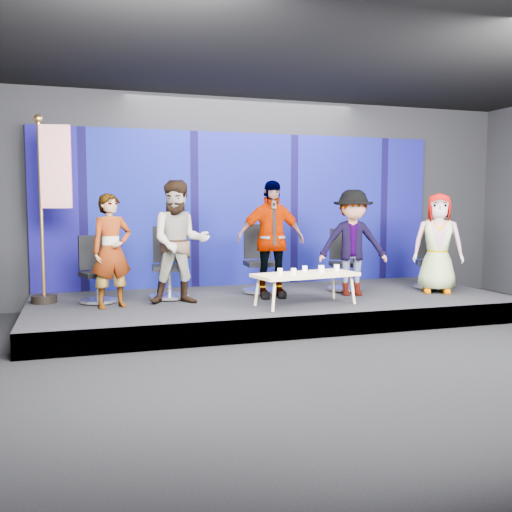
% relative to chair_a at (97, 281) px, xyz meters
% --- Properties ---
extents(ground, '(10.00, 10.00, 0.00)m').
position_rel_chair_a_xyz_m(ground, '(2.53, -2.78, -0.61)').
color(ground, black).
rests_on(ground, ground).
extents(room_walls, '(10.02, 8.02, 3.51)m').
position_rel_chair_a_xyz_m(room_walls, '(2.53, -2.78, 1.82)').
color(room_walls, black).
rests_on(room_walls, ground).
extents(riser, '(7.00, 3.00, 0.30)m').
position_rel_chair_a_xyz_m(riser, '(2.53, -0.28, -0.46)').
color(riser, black).
rests_on(riser, ground).
extents(backdrop, '(7.00, 0.08, 2.60)m').
position_rel_chair_a_xyz_m(backdrop, '(2.53, 1.17, 0.99)').
color(backdrop, '#0D064D').
rests_on(backdrop, riser).
extents(chair_a, '(0.67, 0.67, 0.95)m').
position_rel_chair_a_xyz_m(chair_a, '(0.00, 0.00, 0.00)').
color(chair_a, silver).
rests_on(chair_a, riser).
extents(panelist_a, '(0.65, 0.52, 1.53)m').
position_rel_chair_a_xyz_m(panelist_a, '(0.18, -0.46, 0.46)').
color(panelist_a, black).
rests_on(panelist_a, riser).
extents(chair_b, '(0.65, 0.65, 1.06)m').
position_rel_chair_a_xyz_m(chair_b, '(1.03, 0.07, 0.04)').
color(chair_b, silver).
rests_on(chair_b, riser).
extents(panelist_b, '(0.89, 0.73, 1.72)m').
position_rel_chair_a_xyz_m(panelist_b, '(1.11, -0.43, 0.55)').
color(panelist_b, black).
rests_on(panelist_b, riser).
extents(chair_c, '(0.65, 0.65, 1.07)m').
position_rel_chair_a_xyz_m(chair_c, '(2.49, 0.19, 0.04)').
color(chair_c, silver).
rests_on(chair_c, riser).
extents(panelist_c, '(1.05, 0.50, 1.74)m').
position_rel_chair_a_xyz_m(panelist_c, '(2.49, -0.32, 0.56)').
color(panelist_c, black).
rests_on(panelist_c, riser).
extents(chair_d, '(0.69, 0.69, 0.99)m').
position_rel_chair_a_xyz_m(chair_d, '(3.85, 0.01, 0.02)').
color(chair_d, silver).
rests_on(chair_d, riser).
extents(panelist_d, '(1.16, 0.86, 1.61)m').
position_rel_chair_a_xyz_m(panelist_d, '(3.75, -0.48, 0.49)').
color(panelist_d, black).
rests_on(panelist_d, riser).
extents(chair_e, '(0.74, 0.74, 0.97)m').
position_rel_chair_a_xyz_m(chair_e, '(5.34, -0.19, 0.01)').
color(chair_e, silver).
rests_on(chair_e, riser).
extents(panelist_e, '(0.91, 0.81, 1.56)m').
position_rel_chair_a_xyz_m(panelist_e, '(5.15, -0.65, 0.47)').
color(panelist_e, black).
rests_on(panelist_e, riser).
extents(coffee_table, '(1.52, 0.84, 0.44)m').
position_rel_chair_a_xyz_m(coffee_table, '(2.74, -1.06, 0.09)').
color(coffee_table, tan).
rests_on(coffee_table, riser).
extents(mug_a, '(0.07, 0.07, 0.09)m').
position_rel_chair_a_xyz_m(mug_a, '(2.34, -1.12, 0.17)').
color(mug_a, white).
rests_on(mug_a, coffee_table).
extents(mug_b, '(0.07, 0.07, 0.09)m').
position_rel_chair_a_xyz_m(mug_b, '(2.52, -1.17, 0.17)').
color(mug_b, white).
rests_on(mug_b, coffee_table).
extents(mug_c, '(0.07, 0.07, 0.08)m').
position_rel_chair_a_xyz_m(mug_c, '(2.79, -0.90, 0.17)').
color(mug_c, white).
rests_on(mug_c, coffee_table).
extents(mug_d, '(0.08, 0.08, 0.10)m').
position_rel_chair_a_xyz_m(mug_d, '(2.99, -1.04, 0.18)').
color(mug_d, white).
rests_on(mug_d, coffee_table).
extents(mug_e, '(0.08, 0.08, 0.09)m').
position_rel_chair_a_xyz_m(mug_e, '(3.26, -0.96, 0.18)').
color(mug_e, white).
rests_on(mug_e, coffee_table).
extents(flag_stand, '(0.60, 0.35, 2.62)m').
position_rel_chair_a_xyz_m(flag_stand, '(-0.59, 0.17, 1.08)').
color(flag_stand, black).
rests_on(flag_stand, riser).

